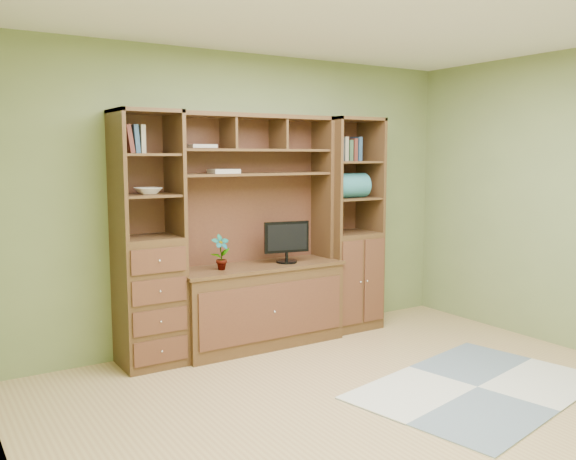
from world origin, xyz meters
TOP-DOWN VIEW (x-y plane):
  - room at (0.00, 0.00)m, footprint 4.60×4.10m
  - center_hutch at (-0.02, 1.73)m, footprint 1.54×0.53m
  - left_tower at (-1.02, 1.77)m, footprint 0.50×0.45m
  - right_tower at (1.01, 1.77)m, footprint 0.55×0.45m
  - rug at (0.82, -0.02)m, footprint 2.00×1.54m
  - monitor at (0.25, 1.70)m, footprint 0.45×0.26m
  - orchid at (-0.41, 1.70)m, footprint 0.16×0.11m
  - magazines at (-0.31, 1.82)m, footprint 0.24×0.18m
  - bowl at (-1.01, 1.77)m, footprint 0.21×0.21m
  - blanket_teal at (0.95, 1.73)m, footprint 0.41×0.23m
  - blanket_red at (1.13, 1.85)m, footprint 0.37×0.21m

SIDE VIEW (x-z plane):
  - rug at x=0.82m, z-range 0.00..0.01m
  - orchid at x=-0.41m, z-range 0.73..1.03m
  - monitor at x=0.25m, z-range 0.73..1.25m
  - center_hutch at x=-0.02m, z-range 0.00..2.05m
  - left_tower at x=-1.02m, z-range 0.00..2.05m
  - right_tower at x=1.01m, z-range 0.00..2.05m
  - room at x=0.00m, z-range -0.02..2.62m
  - blanket_red at x=1.13m, z-range 1.29..1.50m
  - blanket_teal at x=0.95m, z-range 1.29..1.52m
  - bowl at x=-1.01m, z-range 1.39..1.44m
  - magazines at x=-0.31m, z-range 1.54..1.58m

